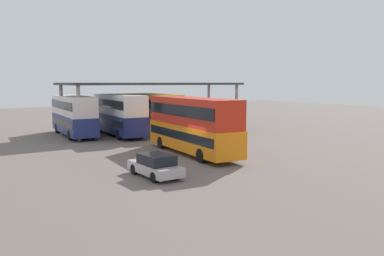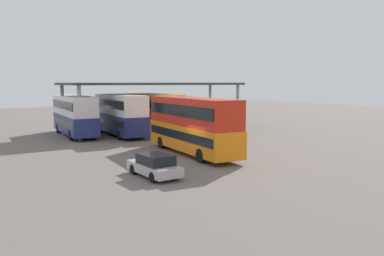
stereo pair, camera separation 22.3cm
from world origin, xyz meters
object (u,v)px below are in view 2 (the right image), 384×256
Objects in this scene: parked_hatchback at (155,165)px; double_decker_near_canopy at (75,114)px; double_decker_far_right at (152,111)px; double_decker_mid_row at (120,113)px; double_decker_main at (192,123)px.

double_decker_near_canopy is (1.34, 20.52, 1.58)m from parked_hatchback.
double_decker_far_right is (9.30, 18.71, 1.66)m from parked_hatchback.
parked_hatchback is at bearing 179.86° from double_decker_near_canopy.
double_decker_mid_row is at bearing -18.19° from parked_hatchback.
double_decker_main is at bearing -174.11° from double_decker_mid_row.
double_decker_main reaches higher than double_decker_mid_row.
parked_hatchback is 20.62m from double_decker_near_canopy.
double_decker_far_right is (3.40, 13.54, -0.04)m from double_decker_main.
double_decker_mid_row is (4.05, -2.24, 0.08)m from double_decker_near_canopy.
double_decker_near_canopy is 1.00× the size of double_decker_mid_row.
parked_hatchback is (-5.90, -5.17, -1.70)m from double_decker_main.
double_decker_mid_row is (-0.52, 13.10, -0.04)m from double_decker_main.
parked_hatchback is at bearing 167.22° from double_decker_mid_row.
double_decker_far_right reaches higher than parked_hatchback.
double_decker_far_right is at bearing -9.35° from double_decker_main.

